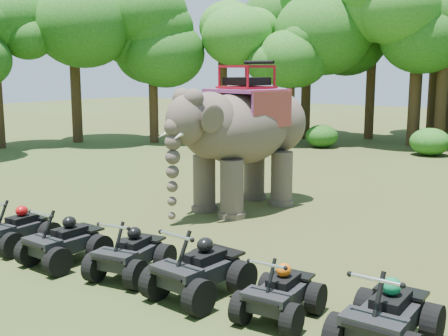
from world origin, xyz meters
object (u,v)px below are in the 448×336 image
Objects in this scene: elephant at (244,136)px; atv_3 at (199,262)px; atv_0 at (17,223)px; atv_2 at (130,247)px; atv_1 at (64,235)px; atv_4 at (280,286)px; atv_5 at (387,307)px.

elephant reaches higher than atv_3.
atv_0 is 3.57m from atv_2.
atv_1 is at bearing -4.49° from atv_0.
atv_2 is at bearing 176.59° from atv_4.
atv_1 is 5.27m from atv_4.
atv_2 is at bearing -67.93° from elephant.
atv_4 is (4.74, -6.30, -1.65)m from elephant.
atv_1 is at bearing 179.48° from atv_4.
atv_5 is at bearing -32.72° from elephant.
atv_3 is at bearing -179.47° from atv_5.
atv_3 is 1.02× the size of atv_5.
atv_0 is at bearing -98.90° from elephant.
atv_1 reaches higher than atv_2.
atv_1 is 7.13m from atv_5.
atv_3 is (3.56, 0.21, 0.05)m from atv_1.
atv_4 is 0.86× the size of atv_5.
elephant reaches higher than atv_5.
atv_0 is (-2.34, -6.44, -1.62)m from elephant.
atv_2 is 5.38m from atv_5.
atv_2 is at bearing -175.78° from atv_3.
elephant is 6.61m from atv_2.
elephant is 8.06m from atv_4.
atv_0 is at bearing -173.10° from atv_3.
atv_0 is at bearing 173.60° from atv_2.
atv_2 is 0.91× the size of atv_3.
elephant is 7.04m from atv_0.
atv_3 is (5.38, 0.10, 0.07)m from atv_0.
atv_5 is (8.95, 0.11, 0.05)m from atv_0.
elephant is 2.86× the size of atv_3.
atv_1 reaches higher than atv_4.
atv_3 is at bearing -10.45° from atv_2.
atv_1 reaches higher than atv_0.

